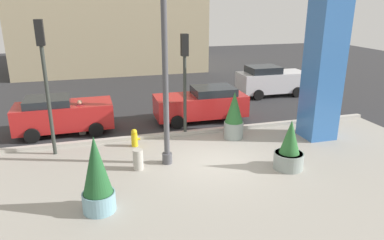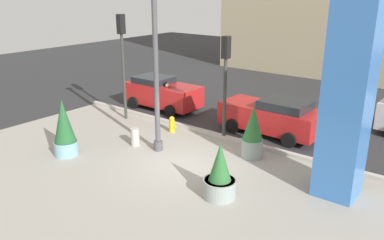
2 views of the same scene
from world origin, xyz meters
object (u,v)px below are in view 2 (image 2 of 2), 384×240
object	(u,v)px
fire_hydrant	(172,124)
art_pillar_blue	(347,103)
traffic_light_far_side	(226,71)
car_intersection	(272,116)
car_far_lane	(162,93)
pedestrian_on_sidewalk	(168,97)
potted_plant_mid_plaza	(220,176)
potted_plant_by_pillar	(253,133)
traffic_light_corner	(122,51)
lamp_post	(156,63)
concrete_bollard	(135,137)
potted_plant_curbside	(64,129)

from	to	relation	value
fire_hydrant	art_pillar_blue	bearing A→B (deg)	-7.72
traffic_light_far_side	car_intersection	size ratio (longest dim) A/B	0.98
car_intersection	car_far_lane	bearing A→B (deg)	-179.67
traffic_light_far_side	pedestrian_on_sidewalk	distance (m)	5.07
potted_plant_mid_plaza	fire_hydrant	bearing A→B (deg)	144.77
potted_plant_by_pillar	car_intersection	xyz separation A→B (m)	(-0.58, 2.75, -0.14)
potted_plant_by_pillar	traffic_light_corner	bearing A→B (deg)	177.80
traffic_light_far_side	fire_hydrant	bearing A→B (deg)	-162.63
lamp_post	car_far_lane	distance (m)	6.43
potted_plant_by_pillar	concrete_bollard	world-z (taller)	potted_plant_by_pillar
traffic_light_far_side	concrete_bollard	bearing A→B (deg)	-130.45
car_intersection	potted_plant_curbside	bearing A→B (deg)	-126.63
lamp_post	potted_plant_by_pillar	world-z (taller)	lamp_post
fire_hydrant	traffic_light_corner	bearing A→B (deg)	178.82
potted_plant_by_pillar	potted_plant_curbside	xyz separation A→B (m)	(-5.81, -4.29, 0.08)
potted_plant_mid_plaza	fire_hydrant	distance (m)	6.13
art_pillar_blue	traffic_light_corner	size ratio (longest dim) A/B	1.18
potted_plant_curbside	lamp_post	bearing A→B (deg)	45.53
art_pillar_blue	pedestrian_on_sidewalk	size ratio (longest dim) A/B	3.81
potted_plant_by_pillar	pedestrian_on_sidewalk	bearing A→B (deg)	160.04
traffic_light_corner	art_pillar_blue	bearing A→B (deg)	-5.88
fire_hydrant	potted_plant_mid_plaza	bearing A→B (deg)	-35.23
art_pillar_blue	potted_plant_curbside	bearing A→B (deg)	-159.80
concrete_bollard	fire_hydrant	bearing A→B (deg)	86.26
traffic_light_corner	pedestrian_on_sidewalk	size ratio (longest dim) A/B	3.22
potted_plant_mid_plaza	traffic_light_far_side	size ratio (longest dim) A/B	0.41
potted_plant_curbside	fire_hydrant	bearing A→B (deg)	70.87
potted_plant_mid_plaza	concrete_bollard	size ratio (longest dim) A/B	2.42
lamp_post	traffic_light_corner	world-z (taller)	lamp_post
lamp_post	concrete_bollard	xyz separation A→B (m)	(-1.09, -0.22, -3.16)
potted_plant_by_pillar	art_pillar_blue	bearing A→B (deg)	-13.29
traffic_light_corner	car_intersection	world-z (taller)	traffic_light_corner
lamp_post	car_intersection	bearing A→B (deg)	58.71
concrete_bollard	pedestrian_on_sidewalk	bearing A→B (deg)	114.47
art_pillar_blue	traffic_light_far_side	distance (m)	5.76
potted_plant_by_pillar	potted_plant_curbside	size ratio (longest dim) A/B	0.91
fire_hydrant	traffic_light_far_side	xyz separation A→B (m)	(2.33, 0.73, 2.61)
pedestrian_on_sidewalk	car_far_lane	bearing A→B (deg)	152.33
traffic_light_far_side	car_intersection	bearing A→B (deg)	53.34
potted_plant_curbside	fire_hydrant	size ratio (longest dim) A/B	3.02
potted_plant_mid_plaza	potted_plant_by_pillar	distance (m)	3.41
pedestrian_on_sidewalk	concrete_bollard	bearing A→B (deg)	-65.53
lamp_post	fire_hydrant	size ratio (longest dim) A/B	9.67
car_far_lane	car_intersection	world-z (taller)	car_far_lane
lamp_post	pedestrian_on_sidewalk	xyz separation A→B (m)	(-3.02, 4.03, -2.67)
potted_plant_curbside	concrete_bollard	size ratio (longest dim) A/B	3.02
potted_plant_mid_plaza	potted_plant_curbside	bearing A→B (deg)	-171.55
art_pillar_blue	car_far_lane	xyz separation A→B (m)	(-10.67, 3.55, -2.13)
potted_plant_mid_plaza	potted_plant_curbside	xyz separation A→B (m)	(-6.56, -0.97, 0.34)
car_far_lane	lamp_post	bearing A→B (deg)	-49.42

